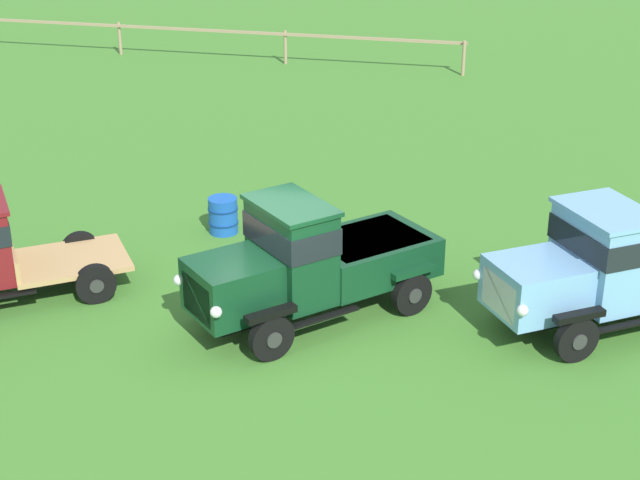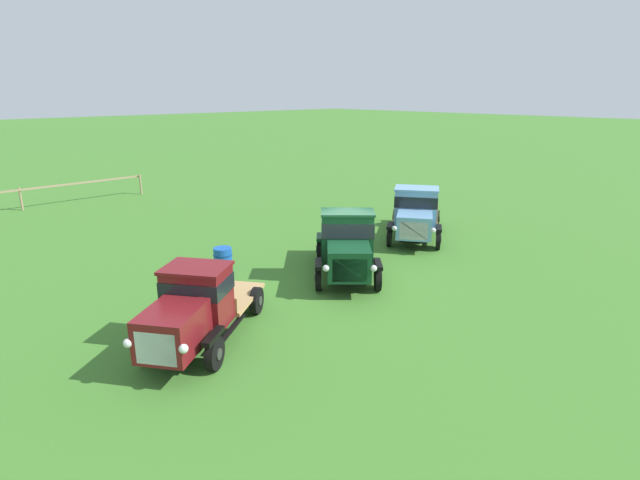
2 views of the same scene
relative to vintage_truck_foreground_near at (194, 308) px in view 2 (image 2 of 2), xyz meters
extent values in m
plane|color=#3D7528|center=(5.74, 0.36, -1.05)|extent=(240.00, 240.00, 0.00)
cylinder|color=#997F60|center=(7.34, 19.18, -0.44)|extent=(0.12, 0.12, 1.20)
cylinder|color=#997F60|center=(0.91, 19.39, -0.44)|extent=(0.12, 0.12, 1.20)
cylinder|color=black|center=(-0.20, -1.16, -0.66)|extent=(0.74, 0.60, 0.76)
cylinder|color=#2D2D2D|center=(-0.14, -1.25, -0.66)|extent=(0.23, 0.18, 0.27)
cylinder|color=black|center=(-1.16, 0.19, -0.66)|extent=(0.74, 0.60, 0.76)
cylinder|color=#2D2D2D|center=(-1.23, 0.28, -0.66)|extent=(0.23, 0.18, 0.27)
cylinder|color=black|center=(2.26, 0.59, -0.66)|extent=(0.74, 0.60, 0.76)
cylinder|color=#2D2D2D|center=(2.32, 0.50, -0.66)|extent=(0.23, 0.18, 0.27)
cylinder|color=black|center=(1.30, 1.94, -0.66)|extent=(0.74, 0.60, 0.76)
cylinder|color=#2D2D2D|center=(1.23, 2.03, -0.66)|extent=(0.23, 0.18, 0.27)
cube|color=black|center=(0.44, 0.31, -0.59)|extent=(4.12, 3.30, 0.12)
cube|color=maroon|center=(-0.88, -0.62, -0.04)|extent=(1.96, 1.86, 0.97)
cube|color=silver|center=(-1.50, -1.06, -0.09)|extent=(0.57, 0.77, 0.73)
sphere|color=silver|center=(-1.14, -1.57, -0.01)|extent=(0.20, 0.20, 0.20)
sphere|color=silver|center=(-1.86, -0.57, -0.01)|extent=(0.20, 0.20, 0.20)
cube|color=black|center=(-0.20, -1.16, -0.23)|extent=(0.83, 0.67, 0.12)
cube|color=black|center=(-1.16, 0.19, -0.23)|extent=(0.83, 0.67, 0.12)
cube|color=maroon|center=(0.20, 0.14, 0.19)|extent=(1.71, 1.80, 1.42)
cube|color=black|center=(0.20, 0.14, 0.51)|extent=(1.76, 1.85, 0.40)
cube|color=maroon|center=(0.20, 0.14, 0.94)|extent=(1.83, 1.92, 0.08)
cube|color=black|center=(0.76, -0.45, -0.61)|extent=(1.30, 0.98, 0.05)
cube|color=black|center=(-0.18, 0.86, -0.61)|extent=(1.30, 0.98, 0.05)
cube|color=tan|center=(1.51, 1.08, -0.48)|extent=(2.73, 2.62, 0.10)
cube|color=tan|center=(0.67, 0.48, -0.25)|extent=(0.97, 1.32, 0.44)
cylinder|color=black|center=(6.03, -0.66, -0.64)|extent=(0.69, 0.71, 0.81)
cylinder|color=#2D2D2D|center=(6.11, -0.73, -0.64)|extent=(0.22, 0.23, 0.28)
cylinder|color=black|center=(4.69, 0.64, -0.64)|extent=(0.69, 0.71, 0.81)
cylinder|color=#2D2D2D|center=(4.62, 0.71, -0.64)|extent=(0.22, 0.23, 0.28)
cylinder|color=black|center=(8.11, 1.49, -0.64)|extent=(0.69, 0.71, 0.81)
cylinder|color=#2D2D2D|center=(8.18, 1.42, -0.64)|extent=(0.22, 0.23, 0.28)
cylinder|color=black|center=(6.77, 2.78, -0.64)|extent=(0.69, 0.71, 0.81)
cylinder|color=#2D2D2D|center=(6.69, 2.86, -0.64)|extent=(0.22, 0.23, 0.28)
cube|color=black|center=(6.37, 1.03, -0.56)|extent=(3.74, 3.83, 0.12)
cube|color=#0F381E|center=(5.22, -0.16, -0.02)|extent=(1.91, 1.91, 0.96)
cube|color=silver|center=(4.75, -0.64, -0.07)|extent=(0.78, 0.76, 0.72)
sphere|color=silver|center=(5.25, -1.14, 0.00)|extent=(0.20, 0.20, 0.20)
sphere|color=silver|center=(4.24, -0.16, 0.00)|extent=(0.20, 0.20, 0.20)
cube|color=black|center=(6.03, -0.66, -0.18)|extent=(0.79, 0.81, 0.12)
cube|color=black|center=(4.69, 0.64, -0.18)|extent=(0.79, 0.81, 0.12)
cube|color=#0F381E|center=(6.05, 0.70, 0.35)|extent=(1.86, 1.85, 1.70)
cube|color=black|center=(6.05, 0.70, 0.73)|extent=(1.92, 1.90, 0.48)
cube|color=#0F381E|center=(6.05, 0.70, 1.24)|extent=(1.99, 1.97, 0.08)
cube|color=black|center=(6.77, 0.13, -0.58)|extent=(1.06, 1.09, 0.05)
cube|color=black|center=(5.46, 1.40, -0.58)|extent=(1.06, 1.09, 0.05)
cube|color=#0F381E|center=(7.19, 1.89, -0.13)|extent=(2.84, 2.86, 0.73)
cube|color=black|center=(7.19, 1.89, 0.20)|extent=(2.40, 2.41, 0.06)
cube|color=#0F381E|center=(8.11, 1.49, -0.18)|extent=(0.77, 0.78, 0.12)
cube|color=#0F381E|center=(6.77, 2.78, -0.18)|extent=(0.77, 0.78, 0.12)
cylinder|color=black|center=(11.04, 0.45, -0.64)|extent=(0.76, 0.59, 0.81)
cylinder|color=#2D2D2D|center=(11.09, 0.37, -0.64)|extent=(0.25, 0.19, 0.28)
cylinder|color=black|center=(9.95, 2.04, -0.64)|extent=(0.76, 0.59, 0.81)
cylinder|color=#2D2D2D|center=(9.90, 2.12, -0.64)|extent=(0.25, 0.19, 0.28)
cylinder|color=black|center=(13.81, 2.36, -0.64)|extent=(0.76, 0.59, 0.81)
cylinder|color=#2D2D2D|center=(13.87, 2.28, -0.64)|extent=(0.25, 0.19, 0.28)
cylinder|color=black|center=(12.72, 3.95, -0.64)|extent=(0.76, 0.59, 0.81)
cylinder|color=#2D2D2D|center=(12.67, 4.02, -0.64)|extent=(0.25, 0.19, 0.28)
cube|color=black|center=(11.85, 2.18, -0.56)|extent=(4.58, 3.61, 0.12)
cube|color=#70A3D1|center=(10.31, 1.12, -0.05)|extent=(2.00, 1.96, 0.91)
cube|color=silver|center=(9.71, 0.71, -0.09)|extent=(0.65, 0.90, 0.68)
sphere|color=silver|center=(10.11, 0.11, -0.02)|extent=(0.20, 0.20, 0.20)
sphere|color=silver|center=(9.30, 1.30, -0.02)|extent=(0.20, 0.20, 0.20)
cube|color=black|center=(11.04, 0.45, -0.19)|extent=(0.88, 0.69, 0.12)
cube|color=black|center=(9.95, 2.04, -0.19)|extent=(0.88, 0.69, 0.12)
cube|color=#70A3D1|center=(11.41, 1.88, 0.31)|extent=(1.92, 2.06, 1.61)
cube|color=black|center=(11.41, 1.88, 0.67)|extent=(1.98, 2.11, 0.45)
cube|color=#70A3D1|center=(11.41, 1.88, 1.15)|extent=(2.06, 2.18, 0.08)
cube|color=black|center=(12.04, 1.17, -0.58)|extent=(1.43, 1.04, 0.05)
cube|color=black|center=(10.97, 2.72, -0.58)|extent=(1.43, 1.04, 0.05)
cube|color=#9E7547|center=(12.95, 2.94, -0.45)|extent=(3.21, 3.04, 0.10)
cube|color=#9E7547|center=(12.52, 1.53, -0.15)|extent=(0.11, 0.11, 0.50)
cube|color=#9E7547|center=(11.48, 3.03, -0.15)|extent=(0.11, 0.11, 0.50)
cube|color=#9E7547|center=(13.47, 2.18, -0.15)|extent=(0.11, 0.11, 0.50)
cube|color=#9E7547|center=(12.43, 3.69, -0.15)|extent=(0.11, 0.11, 0.50)
cube|color=#9E7547|center=(14.42, 2.84, -0.15)|extent=(0.11, 0.11, 0.50)
cube|color=#9E7547|center=(13.39, 4.34, -0.15)|extent=(0.11, 0.11, 0.50)
cylinder|color=#1951B2|center=(3.55, 4.29, -0.64)|extent=(0.63, 0.63, 0.80)
cylinder|color=navy|center=(3.55, 4.29, -0.48)|extent=(0.66, 0.66, 0.03)
cylinder|color=navy|center=(3.55, 4.29, -0.80)|extent=(0.66, 0.66, 0.03)
camera|label=1|loc=(10.10, -14.47, 7.57)|focal=55.00mm
camera|label=2|loc=(-5.35, -10.02, 4.98)|focal=28.00mm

